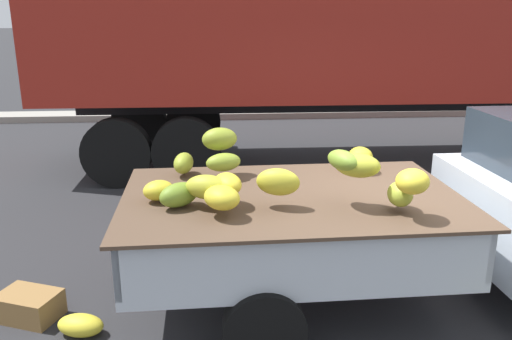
{
  "coord_description": "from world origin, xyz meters",
  "views": [
    {
      "loc": [
        -1.82,
        -4.33,
        2.6
      ],
      "look_at": [
        -1.44,
        0.63,
        1.11
      ],
      "focal_mm": 36.6,
      "sensor_mm": 36.0,
      "label": 1
    }
  ],
  "objects": [
    {
      "name": "ground",
      "position": [
        0.0,
        0.0,
        0.0
      ],
      "size": [
        220.0,
        220.0,
        0.0
      ],
      "primitive_type": "plane",
      "color": "#28282B"
    },
    {
      "name": "curb_strip",
      "position": [
        0.0,
        9.29,
        0.08
      ],
      "size": [
        80.0,
        0.8,
        0.16
      ],
      "primitive_type": "cube",
      "color": "gray",
      "rests_on": "ground"
    },
    {
      "name": "pickup_truck",
      "position": [
        0.88,
        0.0,
        0.89
      ],
      "size": [
        5.25,
        2.0,
        1.7
      ],
      "rotation": [
        0.0,
        0.0,
        0.02
      ],
      "color": "silver",
      "rests_on": "ground"
    },
    {
      "name": "semi_trailer",
      "position": [
        1.25,
        4.83,
        2.54
      ],
      "size": [
        12.02,
        2.72,
        3.95
      ],
      "rotation": [
        0.0,
        0.0,
        -0.01
      ],
      "color": "maroon",
      "rests_on": "ground"
    },
    {
      "name": "fallen_banana_bunch_near_tailgate",
      "position": [
        -3.0,
        -0.39,
        0.09
      ],
      "size": [
        0.44,
        0.32,
        0.18
      ],
      "primitive_type": "ellipsoid",
      "rotation": [
        0.0,
        0.0,
        6.06
      ],
      "color": "yellow",
      "rests_on": "ground"
    },
    {
      "name": "produce_crate",
      "position": [
        -3.52,
        -0.09,
        0.12
      ],
      "size": [
        0.62,
        0.53,
        0.24
      ],
      "primitive_type": "cube",
      "rotation": [
        0.0,
        0.0,
        -0.38
      ],
      "color": "olive",
      "rests_on": "ground"
    }
  ]
}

